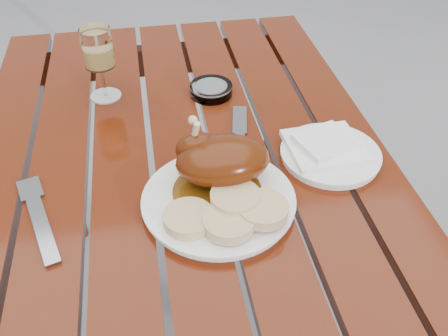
% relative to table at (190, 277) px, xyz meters
% --- Properties ---
extents(table, '(0.80, 1.20, 0.75)m').
position_rel_table_xyz_m(table, '(0.00, 0.00, 0.00)').
color(table, '#601D0B').
rests_on(table, ground).
extents(dinner_plate, '(0.27, 0.27, 0.02)m').
position_rel_table_xyz_m(dinner_plate, '(0.05, -0.15, 0.38)').
color(dinner_plate, white).
rests_on(dinner_plate, table).
extents(roast_duck, '(0.17, 0.16, 0.12)m').
position_rel_table_xyz_m(roast_duck, '(0.06, -0.10, 0.44)').
color(roast_duck, '#5F340A').
rests_on(roast_duck, dinner_plate).
extents(bread_dumplings, '(0.20, 0.13, 0.03)m').
position_rel_table_xyz_m(bread_dumplings, '(0.06, -0.20, 0.41)').
color(bread_dumplings, tan).
rests_on(bread_dumplings, dinner_plate).
extents(wine_glass, '(0.08, 0.08, 0.16)m').
position_rel_table_xyz_m(wine_glass, '(-0.14, 0.24, 0.46)').
color(wine_glass, '#DEC065').
rests_on(wine_glass, table).
extents(side_plate, '(0.21, 0.21, 0.02)m').
position_rel_table_xyz_m(side_plate, '(0.28, -0.06, 0.38)').
color(side_plate, white).
rests_on(side_plate, table).
extents(napkin, '(0.15, 0.14, 0.01)m').
position_rel_table_xyz_m(napkin, '(0.27, -0.05, 0.40)').
color(napkin, white).
rests_on(napkin, side_plate).
extents(ashtray, '(0.12, 0.12, 0.02)m').
position_rel_table_xyz_m(ashtray, '(0.09, 0.21, 0.39)').
color(ashtray, '#B2B7BC').
rests_on(ashtray, table).
extents(fork, '(0.08, 0.20, 0.01)m').
position_rel_table_xyz_m(fork, '(-0.25, -0.14, 0.38)').
color(fork, gray).
rests_on(fork, table).
extents(knife, '(0.06, 0.22, 0.01)m').
position_rel_table_xyz_m(knife, '(0.11, -0.00, 0.38)').
color(knife, gray).
rests_on(knife, table).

